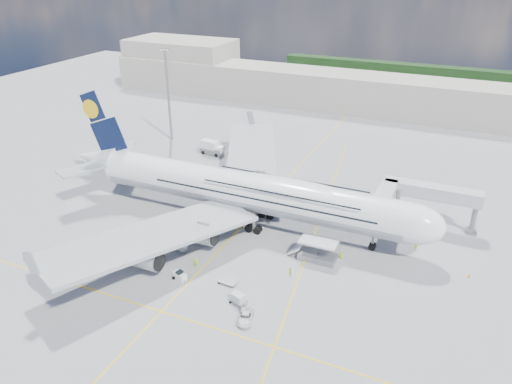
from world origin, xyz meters
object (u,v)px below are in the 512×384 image
at_px(baggage_tug, 180,276).
at_px(catering_truck_outer, 212,148).
at_px(dolly_nose_far, 238,298).
at_px(cone_tail, 136,178).
at_px(dolly_row_c, 180,245).
at_px(cone_wing_left_inner, 222,194).
at_px(light_mast, 168,94).
at_px(crew_van, 342,254).
at_px(dolly_row_b, 128,240).
at_px(service_van, 245,317).
at_px(cone_nose, 469,276).
at_px(dolly_row_a, 166,232).
at_px(dolly_back, 124,251).
at_px(jet_bridge, 413,196).
at_px(crew_tug, 196,263).
at_px(crew_loader, 290,271).
at_px(catering_truck_inner, 251,189).
at_px(crew_wing, 157,246).
at_px(crew_nose, 416,245).
at_px(cargo_loader, 317,253).
at_px(dolly_nose_near, 227,282).
at_px(cone_wing_left_outer, 228,153).
at_px(cone_wing_right_inner, 167,242).
at_px(cone_wing_right_outer, 146,253).

relative_size(baggage_tug, catering_truck_outer, 0.42).
height_order(dolly_nose_far, cone_tail, dolly_nose_far).
height_order(dolly_row_c, cone_wing_left_inner, dolly_row_c).
bearing_deg(light_mast, crew_van, -33.40).
distance_m(dolly_nose_far, cone_tail, 52.63).
relative_size(light_mast, crew_van, 16.66).
bearing_deg(dolly_row_b, service_van, -43.93).
bearing_deg(dolly_nose_far, cone_nose, 53.39).
bearing_deg(catering_truck_outer, dolly_row_c, -62.77).
height_order(dolly_row_c, crew_van, dolly_row_c).
relative_size(dolly_row_a, dolly_back, 1.11).
bearing_deg(light_mast, cone_wing_left_inner, -41.34).
height_order(jet_bridge, dolly_back, jet_bridge).
bearing_deg(dolly_row_a, crew_van, 1.74).
bearing_deg(crew_tug, dolly_nose_far, -22.97).
height_order(catering_truck_outer, crew_loader, catering_truck_outer).
height_order(light_mast, cone_tail, light_mast).
height_order(catering_truck_inner, service_van, catering_truck_inner).
height_order(dolly_row_c, crew_tug, dolly_row_c).
height_order(service_van, crew_wing, crew_wing).
bearing_deg(crew_van, crew_nose, -105.94).
bearing_deg(cargo_loader, dolly_nose_near, -131.03).
bearing_deg(cargo_loader, cone_tail, 163.07).
bearing_deg(dolly_row_b, cone_wing_left_outer, 70.62).
bearing_deg(catering_truck_outer, dolly_nose_near, -53.28).
bearing_deg(crew_tug, service_van, -28.40).
bearing_deg(crew_van, catering_truck_outer, 0.63).
relative_size(dolly_row_a, crew_tug, 1.86).
bearing_deg(cone_wing_left_inner, crew_van, -23.86).
height_order(crew_wing, cone_wing_right_inner, crew_wing).
height_order(dolly_nose_far, catering_truck_outer, catering_truck_outer).
distance_m(cargo_loader, cone_wing_right_inner, 27.47).
height_order(dolly_row_c, crew_loader, dolly_row_c).
relative_size(jet_bridge, catering_truck_inner, 3.27).
bearing_deg(dolly_row_a, cone_wing_left_inner, 75.61).
bearing_deg(cargo_loader, dolly_row_a, -173.64).
bearing_deg(baggage_tug, cone_wing_right_outer, 174.95).
height_order(dolly_row_c, dolly_nose_far, dolly_row_c).
bearing_deg(crew_wing, crew_nose, -50.93).
xyz_separation_m(light_mast, dolly_nose_far, (49.62, -58.57, -12.28)).
relative_size(cargo_loader, crew_van, 5.58).
distance_m(crew_van, cone_nose, 21.01).
relative_size(light_mast, dolly_row_a, 7.47).
distance_m(crew_loader, crew_tug, 15.97).
height_order(dolly_nose_near, crew_nose, crew_nose).
height_order(jet_bridge, cone_nose, jet_bridge).
distance_m(catering_truck_inner, service_van, 41.06).
height_order(catering_truck_outer, crew_wing, catering_truck_outer).
bearing_deg(crew_tug, cone_wing_left_outer, 116.04).
distance_m(dolly_back, crew_loader, 30.03).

